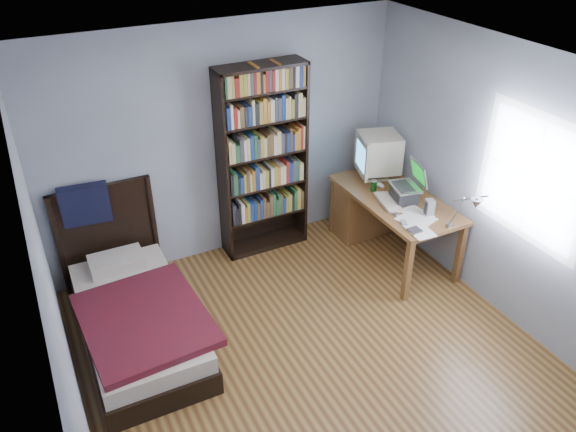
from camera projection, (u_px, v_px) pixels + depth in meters
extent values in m
plane|color=#58351A|center=(323.00, 368.00, 4.81)|extent=(4.20, 4.20, 0.00)
plane|color=white|center=(335.00, 83.00, 3.51)|extent=(4.20, 4.20, 0.00)
cube|color=#9FA9BA|center=(224.00, 144.00, 5.76)|extent=(3.80, 0.04, 2.50)
cube|color=#9FA9BA|center=(60.00, 328.00, 3.42)|extent=(0.04, 4.20, 2.50)
cube|color=#9FA9BA|center=(516.00, 192.00, 4.90)|extent=(0.04, 4.20, 2.50)
cube|color=white|center=(533.00, 179.00, 4.67)|extent=(0.01, 1.14, 1.14)
cube|color=white|center=(533.00, 179.00, 4.67)|extent=(0.01, 1.00, 1.00)
cube|color=brown|center=(395.00, 199.00, 5.88)|extent=(0.75, 1.50, 0.04)
cube|color=brown|center=(408.00, 271.00, 5.41)|extent=(0.06, 0.06, 0.69)
cube|color=brown|center=(460.00, 254.00, 5.66)|extent=(0.06, 0.06, 0.69)
cube|color=brown|center=(333.00, 206.00, 6.48)|extent=(0.06, 0.06, 0.69)
cube|color=brown|center=(379.00, 193.00, 6.73)|extent=(0.06, 0.06, 0.69)
cube|color=brown|center=(365.00, 206.00, 6.47)|extent=(0.69, 0.40, 0.68)
cube|color=beige|center=(374.00, 176.00, 6.25)|extent=(0.34, 0.31, 0.03)
cylinder|color=beige|center=(374.00, 172.00, 6.22)|extent=(0.11, 0.11, 0.06)
cube|color=beige|center=(378.00, 152.00, 6.11)|extent=(0.53, 0.52, 0.41)
cube|color=beige|center=(362.00, 156.00, 6.03)|extent=(0.16, 0.42, 0.43)
cube|color=#42A6EE|center=(361.00, 156.00, 6.02)|extent=(0.10, 0.31, 0.28)
cube|color=#2D2D30|center=(404.00, 194.00, 5.77)|extent=(0.27, 0.30, 0.15)
cube|color=#B0B0B4|center=(405.00, 187.00, 5.73)|extent=(0.32, 0.38, 0.02)
cube|color=#2D2D30|center=(403.00, 186.00, 5.72)|extent=(0.21, 0.29, 0.00)
cube|color=#B0B0B4|center=(419.00, 173.00, 5.73)|extent=(0.15, 0.34, 0.24)
cube|color=#0CBF26|center=(418.00, 173.00, 5.72)|extent=(0.11, 0.28, 0.19)
cube|color=#99999E|center=(450.00, 225.00, 5.36)|extent=(0.05, 0.04, 0.04)
cylinder|color=#99999E|center=(457.00, 211.00, 5.22)|extent=(0.02, 0.12, 0.34)
cylinder|color=#99999E|center=(470.00, 199.00, 4.93)|extent=(0.14, 0.28, 0.17)
cone|color=#99999E|center=(476.00, 204.00, 4.78)|extent=(0.11, 0.11, 0.09)
cube|color=beige|center=(388.00, 202.00, 5.75)|extent=(0.24, 0.43, 0.04)
cube|color=gray|center=(430.00, 207.00, 5.53)|extent=(0.10, 0.10, 0.16)
cylinder|color=#07330A|center=(374.00, 186.00, 5.96)|extent=(0.06, 0.06, 0.12)
ellipsoid|color=silver|center=(380.00, 185.00, 6.06)|extent=(0.07, 0.12, 0.04)
cube|color=#B0B0B4|center=(395.00, 213.00, 5.57)|extent=(0.05, 0.10, 0.02)
cube|color=gray|center=(404.00, 222.00, 5.42)|extent=(0.08, 0.11, 0.02)
cube|color=gray|center=(415.00, 231.00, 5.29)|extent=(0.11, 0.11, 0.02)
cube|color=black|center=(223.00, 171.00, 5.71)|extent=(0.03, 0.30, 2.07)
cube|color=black|center=(301.00, 154.00, 6.06)|extent=(0.03, 0.30, 2.07)
cube|color=black|center=(260.00, 66.00, 5.35)|extent=(0.93, 0.30, 0.03)
cube|color=black|center=(265.00, 242.00, 6.41)|extent=(0.93, 0.30, 0.06)
cube|color=black|center=(257.00, 157.00, 5.99)|extent=(0.93, 0.02, 2.07)
cube|color=olive|center=(264.00, 160.00, 5.85)|extent=(0.85, 0.22, 1.87)
cube|color=black|center=(139.00, 330.00, 5.05)|extent=(0.95, 1.86, 0.22)
cube|color=beige|center=(136.00, 314.00, 4.95)|extent=(0.90, 1.80, 0.16)
cube|color=maroon|center=(145.00, 319.00, 4.73)|extent=(1.05, 1.25, 0.07)
cube|color=beige|center=(117.00, 262.00, 5.39)|extent=(0.51, 0.33, 0.12)
cube|color=black|center=(108.00, 235.00, 5.59)|extent=(0.98, 0.05, 1.10)
cylinder|color=black|center=(59.00, 247.00, 5.39)|extent=(0.06, 0.06, 1.10)
cylinder|color=black|center=(154.00, 224.00, 5.75)|extent=(0.06, 0.06, 1.10)
cube|color=black|center=(85.00, 205.00, 5.30)|extent=(0.46, 0.20, 0.43)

